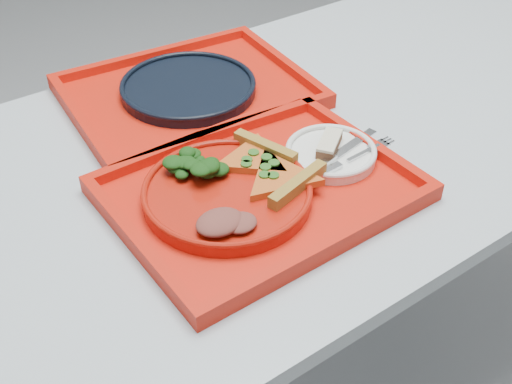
# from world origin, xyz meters

# --- Properties ---
(ground) EXTENTS (10.00, 10.00, 0.00)m
(ground) POSITION_xyz_m (0.00, 0.00, 0.00)
(ground) COLOR #92949A
(ground) RESTS_ON ground
(table) EXTENTS (1.60, 0.80, 0.75)m
(table) POSITION_xyz_m (0.00, 0.00, 0.68)
(table) COLOR #B3C0C9
(table) RESTS_ON ground
(tray_main) EXTENTS (0.45, 0.35, 0.01)m
(tray_main) POSITION_xyz_m (-0.19, -0.12, 0.76)
(tray_main) COLOR red
(tray_main) RESTS_ON table
(tray_far) EXTENTS (0.48, 0.39, 0.01)m
(tray_far) POSITION_xyz_m (-0.13, 0.21, 0.76)
(tray_far) COLOR red
(tray_far) RESTS_ON table
(dinner_plate) EXTENTS (0.26, 0.26, 0.02)m
(dinner_plate) POSITION_xyz_m (-0.25, -0.11, 0.77)
(dinner_plate) COLOR #AD190B
(dinner_plate) RESTS_ON tray_main
(side_plate) EXTENTS (0.15, 0.15, 0.01)m
(side_plate) POSITION_xyz_m (-0.05, -0.12, 0.77)
(side_plate) COLOR white
(side_plate) RESTS_ON tray_main
(navy_plate) EXTENTS (0.26, 0.26, 0.02)m
(navy_plate) POSITION_xyz_m (-0.13, 0.21, 0.77)
(navy_plate) COLOR black
(navy_plate) RESTS_ON tray_far
(pizza_slice_a) EXTENTS (0.15, 0.17, 0.02)m
(pizza_slice_a) POSITION_xyz_m (-0.17, -0.13, 0.79)
(pizza_slice_a) COLOR orange
(pizza_slice_a) RESTS_ON dinner_plate
(pizza_slice_b) EXTENTS (0.16, 0.15, 0.02)m
(pizza_slice_b) POSITION_xyz_m (-0.17, -0.07, 0.79)
(pizza_slice_b) COLOR orange
(pizza_slice_b) RESTS_ON dinner_plate
(salad_heap) EXTENTS (0.08, 0.07, 0.04)m
(salad_heap) POSITION_xyz_m (-0.26, -0.04, 0.80)
(salad_heap) COLOR black
(salad_heap) RESTS_ON dinner_plate
(meat_portion) EXTENTS (0.07, 0.06, 0.02)m
(meat_portion) POSITION_xyz_m (-0.30, -0.17, 0.79)
(meat_portion) COLOR brown
(meat_portion) RESTS_ON dinner_plate
(dessert_bar) EXTENTS (0.07, 0.06, 0.02)m
(dessert_bar) POSITION_xyz_m (-0.04, -0.11, 0.79)
(dessert_bar) COLOR #4E2A1A
(dessert_bar) RESTS_ON side_plate
(knife) EXTENTS (0.18, 0.05, 0.01)m
(knife) POSITION_xyz_m (-0.04, -0.13, 0.78)
(knife) COLOR silver
(knife) RESTS_ON side_plate
(fork) EXTENTS (0.19, 0.03, 0.01)m
(fork) POSITION_xyz_m (-0.05, -0.15, 0.78)
(fork) COLOR silver
(fork) RESTS_ON side_plate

